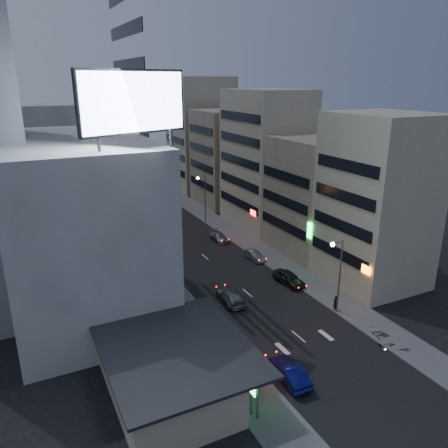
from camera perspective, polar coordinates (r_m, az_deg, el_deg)
ground at (r=41.17m, az=13.08°, el=-16.83°), size 180.00×180.00×0.00m
sidewalk_left at (r=61.78m, az=-10.81°, el=-4.19°), size 4.00×120.00×0.12m
sidewalk_right at (r=67.35m, az=2.37°, el=-1.94°), size 4.00×120.00×0.12m
food_court at (r=35.77m, az=-7.50°, el=-18.60°), size 11.00×13.00×3.88m
white_building at (r=47.88m, az=-18.49°, el=-0.13°), size 14.00×24.00×18.00m
shophouse_near at (r=53.56m, az=19.33°, el=2.81°), size 10.00×11.00×20.00m
shophouse_mid at (r=62.61m, az=12.06°, el=3.71°), size 11.00×12.00×16.00m
shophouse_far at (r=72.11m, az=5.51°, el=8.37°), size 10.00×14.00×22.00m
far_left_a at (r=71.94m, az=-20.41°, el=6.47°), size 11.00×10.00×20.00m
far_left_b at (r=85.09m, az=-21.60°, el=6.30°), size 12.00×10.00×15.00m
far_right_a at (r=85.59m, az=0.44°, el=8.67°), size 11.00×12.00×18.00m
far_right_b at (r=97.94m, az=-3.06°, el=11.65°), size 12.00×12.00×24.00m
billboard at (r=36.60m, az=-11.68°, el=15.27°), size 9.52×3.75×6.20m
street_lamp_right_near at (r=45.97m, az=14.62°, el=-5.38°), size 1.60×0.44×8.02m
street_lamp_left at (r=53.30m, az=-6.60°, el=-1.55°), size 1.60×0.44×8.02m
street_lamp_right_far at (r=73.48m, az=-2.76°, el=4.13°), size 1.60×0.44×8.02m
parked_car_right_near at (r=53.28m, az=8.46°, el=-6.98°), size 2.28×4.77×1.57m
parked_car_right_mid at (r=59.74m, az=3.93°, el=-4.08°), size 1.65×3.98×1.28m
parked_car_left at (r=63.43m, az=-9.11°, el=-2.91°), size 2.19×4.66×1.29m
parked_car_right_far at (r=66.49m, az=-0.68°, el=-1.67°), size 1.95×4.44×1.27m
road_car_blue at (r=37.85m, az=8.50°, el=-18.58°), size 2.00×4.87×1.57m
road_car_silver at (r=48.71m, az=0.87°, el=-9.39°), size 2.44×5.14×1.45m
person at (r=48.33m, az=14.30°, el=-9.96°), size 0.70×0.58×1.65m
scooter_black_a at (r=44.39m, az=22.98°, el=-14.18°), size 0.87×1.67×0.97m
scooter_silver_a at (r=44.70m, az=21.11°, el=-13.59°), size 0.73×1.84×1.10m
scooter_blue at (r=45.84m, az=20.52°, el=-12.62°), size 0.96×2.00×1.17m
scooter_black_b at (r=46.10m, az=20.06°, el=-12.48°), size 1.14×1.77×1.03m
scooter_silver_b at (r=45.92m, az=19.97°, el=-12.48°), size 0.79×1.97×1.18m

